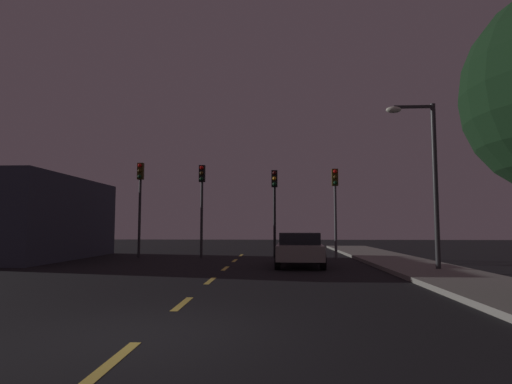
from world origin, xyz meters
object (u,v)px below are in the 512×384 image
traffic_signal_center_right (275,196)px  street_lamp_right (426,168)px  traffic_signal_center_left (202,193)px  car_stopped_ahead (299,249)px  traffic_signal_far_right (335,195)px  traffic_signal_far_left (140,191)px

traffic_signal_center_right → street_lamp_right: bearing=-50.6°
traffic_signal_center_left → car_stopped_ahead: size_ratio=1.19×
car_stopped_ahead → traffic_signal_center_left: bearing=137.9°
traffic_signal_far_right → street_lamp_right: size_ratio=0.76×
traffic_signal_far_left → traffic_signal_far_right: traffic_signal_far_left is taller
street_lamp_right → traffic_signal_far_left: bearing=152.2°
traffic_signal_center_right → traffic_signal_far_left: bearing=180.0°
traffic_signal_center_left → traffic_signal_center_right: (3.89, -0.00, -0.19)m
traffic_signal_center_right → car_stopped_ahead: traffic_signal_center_right is taller
street_lamp_right → car_stopped_ahead: bearing=153.0°
traffic_signal_center_left → car_stopped_ahead: (4.94, -4.47, -2.74)m
traffic_signal_far_left → street_lamp_right: 14.49m
traffic_signal_far_left → traffic_signal_center_left: 3.36m
traffic_signal_far_left → traffic_signal_center_left: traffic_signal_far_left is taller
traffic_signal_center_right → traffic_signal_far_right: 3.20m
traffic_signal_far_right → car_stopped_ahead: bearing=-115.7°
traffic_signal_center_left → street_lamp_right: (9.45, -6.77, 0.31)m
traffic_signal_center_right → street_lamp_right: size_ratio=0.75×
traffic_signal_far_left → traffic_signal_center_right: traffic_signal_far_left is taller
traffic_signal_center_right → car_stopped_ahead: 5.25m
car_stopped_ahead → street_lamp_right: size_ratio=0.68×
traffic_signal_far_left → traffic_signal_center_left: bearing=-0.0°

